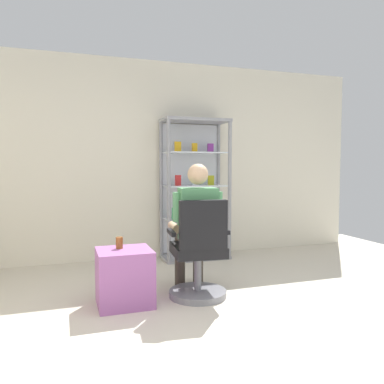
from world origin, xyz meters
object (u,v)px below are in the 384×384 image
display_cabinet_main (194,189)px  tea_glass (119,243)px  storage_crate (125,277)px  office_chair (199,258)px  seated_shopkeeper (195,222)px

display_cabinet_main → tea_glass: bearing=-129.6°
display_cabinet_main → storage_crate: display_cabinet_main is taller
display_cabinet_main → office_chair: 1.77m
office_chair → storage_crate: 0.72m
office_chair → seated_shopkeeper: (0.02, 0.16, 0.32)m
office_chair → storage_crate: bearing=175.0°
office_chair → seated_shopkeeper: size_ratio=0.74×
office_chair → tea_glass: 0.77m
tea_glass → storage_crate: bearing=-61.4°
display_cabinet_main → storage_crate: 2.07m
display_cabinet_main → office_chair: bearing=-106.9°
display_cabinet_main → storage_crate: (-1.19, -1.54, -0.70)m
display_cabinet_main → seated_shopkeeper: display_cabinet_main is taller
office_chair → tea_glass: bearing=170.4°
display_cabinet_main → seated_shopkeeper: bearing=-108.1°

